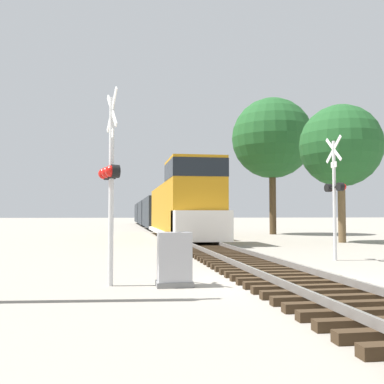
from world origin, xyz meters
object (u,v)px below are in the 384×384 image
object	(u,v)px
crossing_signal_far	(335,191)
relay_cabinet	(174,260)
freight_train	(156,212)
tree_mid_background	(272,138)
tree_far_right	(341,146)
crossing_signal_near	(110,176)

from	to	relation	value
crossing_signal_far	relay_cabinet	distance (m)	8.17
freight_train	tree_mid_background	size ratio (longest dim) A/B	5.59
freight_train	tree_far_right	world-z (taller)	tree_far_right
crossing_signal_far	tree_far_right	world-z (taller)	tree_far_right
crossing_signal_near	crossing_signal_far	xyz separation A→B (m)	(7.82, 4.50, -0.04)
tree_far_right	tree_mid_background	bearing A→B (deg)	91.89
relay_cabinet	crossing_signal_far	bearing A→B (deg)	36.97
relay_cabinet	tree_mid_background	xyz separation A→B (m)	(11.13, 25.04, 7.29)
crossing_signal_near	tree_mid_background	distance (m)	28.29
freight_train	tree_far_right	distance (m)	27.92
freight_train	crossing_signal_far	xyz separation A→B (m)	(3.59, -35.61, 0.61)
relay_cabinet	tree_far_right	bearing A→B (deg)	50.89
tree_mid_background	relay_cabinet	bearing A→B (deg)	-113.98
freight_train	relay_cabinet	size ratio (longest dim) A/B	51.11
crossing_signal_far	tree_far_right	xyz separation A→B (m)	(5.14, 9.36, 3.14)
freight_train	crossing_signal_far	world-z (taller)	freight_train
relay_cabinet	tree_mid_background	world-z (taller)	tree_mid_background
relay_cabinet	tree_far_right	size ratio (longest dim) A/B	0.15
crossing_signal_far	tree_mid_background	distance (m)	21.50
crossing_signal_near	relay_cabinet	world-z (taller)	crossing_signal_near
relay_cabinet	tree_mid_background	bearing A→B (deg)	66.02
tree_far_right	crossing_signal_near	bearing A→B (deg)	-133.09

